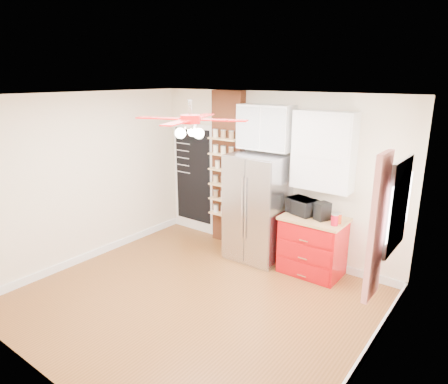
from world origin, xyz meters
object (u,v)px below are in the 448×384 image
Objects in this scene: fridge at (257,208)px; canister_left at (335,220)px; pantry_jar_oats at (218,165)px; coffee_maker at (322,211)px; toaster_oven at (302,206)px; red_cabinet at (312,245)px; ceiling_fan at (190,120)px.

canister_left is at bearing -3.36° from fridge.
fridge is at bearing -9.64° from pantry_jar_oats.
coffee_maker reaches higher than canister_left.
pantry_jar_oats reaches higher than toaster_oven.
toaster_oven is 0.62m from canister_left.
red_cabinet is 0.65m from canister_left.
canister_left is (0.59, -0.17, -0.04)m from toaster_oven.
ceiling_fan is (-0.92, -1.68, 1.97)m from red_cabinet.
coffee_maker is (0.13, -0.02, 0.58)m from red_cabinet.
coffee_maker is (1.05, 1.66, -1.39)m from ceiling_fan.
coffee_maker reaches higher than toaster_oven.
toaster_oven is at bearing 164.21° from canister_left.
fridge is at bearing -177.05° from red_cabinet.
ceiling_fan is 2.27m from pantry_jar_oats.
red_cabinet is at bearing -3.27° from pantry_jar_oats.
fridge reaches higher than coffee_maker.
canister_left is at bearing 0.90° from toaster_oven.
canister_left is (0.23, -0.11, -0.05)m from coffee_maker.
pantry_jar_oats is at bearing -165.69° from toaster_oven.
red_cabinet is 7.15× the size of pantry_jar_oats.
toaster_oven is 3.34× the size of pantry_jar_oats.
pantry_jar_oats reaches higher than canister_left.
canister_left is at bearing 50.48° from ceiling_fan.
pantry_jar_oats is (-1.91, 0.11, 0.99)m from red_cabinet.
toaster_oven is 1.67× the size of coffee_maker.
pantry_jar_oats is at bearing 176.73° from red_cabinet.
coffee_maker is (1.10, 0.03, 0.16)m from fridge.
ceiling_fan reaches higher than red_cabinet.
ceiling_fan is 10.66× the size of pantry_jar_oats.
canister_left is at bearing -1.24° from coffee_maker.
coffee_maker is (0.36, -0.06, 0.01)m from toaster_oven.
red_cabinet is 2.75m from ceiling_fan.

